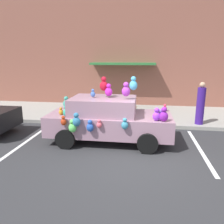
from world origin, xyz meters
TOP-DOWN VIEW (x-y plane):
  - ground_plane at (0.00, 0.00)m, footprint 60.00×60.00m
  - sidewalk at (0.00, 5.00)m, footprint 24.00×4.00m
  - storefront_building at (-0.01, 7.14)m, footprint 24.00×1.25m
  - parking_stripe_front at (2.08, 1.00)m, footprint 0.12×3.60m
  - parking_stripe_rear at (-3.79, 1.00)m, footprint 0.12×3.60m
  - plush_covered_car at (-0.96, 1.34)m, footprint 4.20×2.08m
  - teddy_bear_on_sidewalk at (-0.18, 3.50)m, footprint 0.36×0.30m
  - pedestrian_near_shopfront at (2.58, 3.41)m, footprint 0.33×0.33m

SIDE VIEW (x-z plane):
  - ground_plane at x=0.00m, z-range 0.00..0.00m
  - parking_stripe_front at x=2.08m, z-range 0.00..0.01m
  - parking_stripe_rear at x=-3.79m, z-range 0.00..0.01m
  - sidewalk at x=0.00m, z-range 0.00..0.15m
  - teddy_bear_on_sidewalk at x=-0.18m, z-range 0.12..0.82m
  - plush_covered_car at x=-0.96m, z-range -0.31..1.93m
  - pedestrian_near_shopfront at x=2.58m, z-range 0.09..1.86m
  - storefront_building at x=-0.01m, z-range -0.01..6.39m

